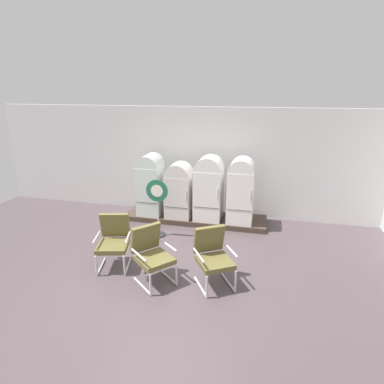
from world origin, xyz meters
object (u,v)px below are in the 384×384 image
refrigerator_3 (241,188)px  armchair_center (151,252)px  sign_stand (158,208)px  armchair_left (114,239)px  refrigerator_0 (151,183)px  armchair_right (213,254)px  refrigerator_1 (179,189)px  refrigerator_2 (209,186)px

refrigerator_3 → armchair_center: 3.11m
armchair_center → sign_stand: (-0.49, 1.78, 0.15)m
refrigerator_3 → armchair_left: refrigerator_3 is taller
refrigerator_0 → sign_stand: (0.54, -1.00, -0.27)m
armchair_left → armchair_right: bearing=-4.5°
armchair_center → armchair_right: bearing=9.3°
refrigerator_0 → armchair_right: (2.10, -2.61, -0.42)m
sign_stand → refrigerator_3: bearing=29.3°
refrigerator_0 → armchair_center: size_ratio=1.55×
armchair_center → sign_stand: 1.85m
refrigerator_0 → refrigerator_1: (0.78, -0.03, -0.10)m
refrigerator_0 → sign_stand: size_ratio=1.16×
refrigerator_3 → sign_stand: bearing=-150.7°
refrigerator_2 → refrigerator_3: (0.80, 0.02, -0.00)m
refrigerator_0 → armchair_left: bearing=-86.7°
sign_stand → armchair_center: bearing=-74.5°
armchair_right → sign_stand: size_ratio=0.75×
refrigerator_0 → armchair_center: 3.00m
refrigerator_3 → armchair_center: refrigerator_3 is taller
armchair_left → armchair_center: bearing=-20.4°
refrigerator_0 → armchair_left: size_ratio=1.55×
refrigerator_1 → refrigerator_3: refrigerator_3 is taller
armchair_left → sign_stand: size_ratio=0.75×
armchair_center → sign_stand: size_ratio=0.75×
armchair_center → refrigerator_0: bearing=110.3°
refrigerator_1 → armchair_left: size_ratio=1.39×
armchair_left → armchair_right: same height
refrigerator_1 → armchair_center: refrigerator_1 is taller
armchair_left → refrigerator_3: bearing=48.2°
refrigerator_3 → sign_stand: 2.09m
refrigerator_1 → refrigerator_2: refrigerator_2 is taller
refrigerator_0 → refrigerator_3: (2.34, 0.01, 0.01)m
refrigerator_0 → refrigerator_2: refrigerator_2 is taller
refrigerator_3 → refrigerator_2: bearing=-178.6°
refrigerator_1 → armchair_center: size_ratio=1.39×
refrigerator_2 → sign_stand: (-1.00, -0.99, -0.29)m
armchair_right → armchair_center: bearing=-170.7°
armchair_right → refrigerator_0: bearing=128.9°
sign_stand → refrigerator_2: bearing=44.6°
refrigerator_3 → refrigerator_1: bearing=-178.4°
armchair_right → sign_stand: sign_stand is taller
refrigerator_2 → armchair_center: bearing=-100.4°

